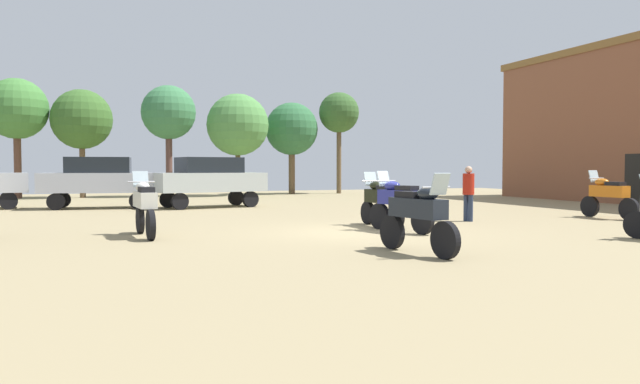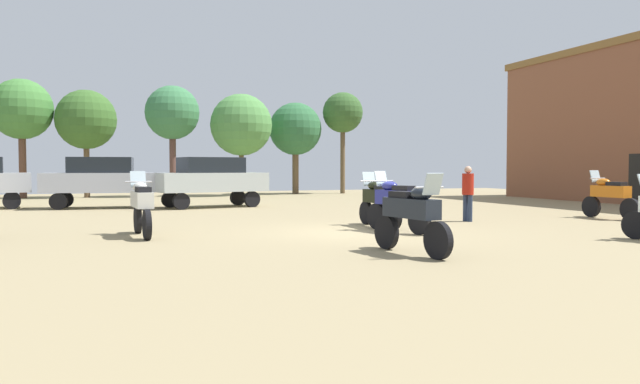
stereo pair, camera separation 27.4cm
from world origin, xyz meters
name	(u,v)px [view 2 (the right image)]	position (x,y,z in m)	size (l,w,h in m)	color
ground_plane	(364,232)	(0.00, 0.00, 0.01)	(44.00, 52.00, 0.02)	#93825D
motorcycle_1	(610,195)	(8.73, 0.83, 0.76)	(0.62, 2.15, 1.51)	black
motorcycle_5	(379,200)	(0.90, 1.01, 0.74)	(0.62, 2.18, 1.48)	black
motorcycle_6	(142,204)	(-5.27, 0.80, 0.76)	(0.62, 2.21, 1.51)	black
motorcycle_7	(412,214)	(-0.76, -3.87, 0.76)	(0.67, 2.21, 1.50)	black
motorcycle_8	(397,202)	(0.74, -0.34, 0.76)	(0.78, 2.18, 1.51)	black
car_1	(211,178)	(-2.04, 10.43, 1.19)	(4.57, 2.59, 2.00)	black
car_2	(101,178)	(-6.17, 11.44, 1.19)	(4.46, 2.24, 2.00)	black
person_1	(468,189)	(4.03, 1.52, 0.97)	(0.43, 0.43, 1.64)	#253149
tree_2	(241,125)	(1.29, 19.90, 4.02)	(3.49, 3.49, 5.76)	brown
tree_3	(86,120)	(-6.91, 20.52, 4.13)	(3.14, 3.14, 5.70)	brown
tree_4	(343,114)	(7.79, 20.66, 4.92)	(2.47, 2.47, 6.20)	brown
tree_5	(22,110)	(-10.02, 20.90, 4.59)	(3.12, 3.12, 6.17)	brown
tree_6	(172,113)	(-2.49, 20.16, 4.58)	(2.95, 2.95, 6.08)	brown
tree_8	(295,129)	(4.85, 20.99, 3.91)	(3.16, 3.16, 5.51)	brown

